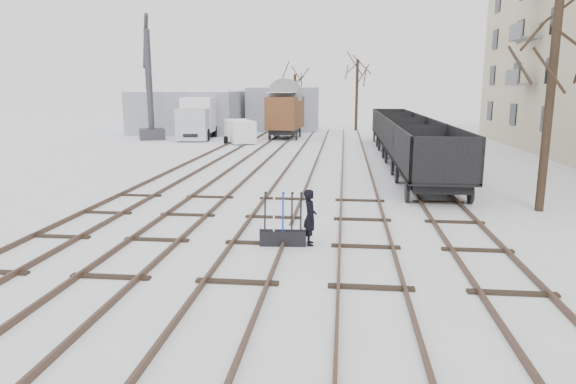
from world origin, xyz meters
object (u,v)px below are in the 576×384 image
object	(u,v)px
ground_frame	(283,235)
panel_van	(240,131)
box_van_wagon	(285,112)
freight_wagon_a	(431,169)
crane	(152,107)
worker	(310,217)
lorry	(199,117)

from	to	relation	value
ground_frame	panel_van	bearing A→B (deg)	99.82
box_van_wagon	panel_van	world-z (taller)	box_van_wagon
freight_wagon_a	panel_van	size ratio (longest dim) A/B	1.44
ground_frame	crane	distance (m)	32.79
worker	box_van_wagon	xyz separation A→B (m)	(-4.26, 31.08, 1.54)
freight_wagon_a	lorry	bearing A→B (deg)	126.08
ground_frame	lorry	world-z (taller)	lorry
freight_wagon_a	lorry	distance (m)	27.81
freight_wagon_a	box_van_wagon	world-z (taller)	box_van_wagon
panel_van	crane	world-z (taller)	crane
freight_wagon_a	panel_van	distance (m)	22.46
lorry	panel_van	xyz separation A→B (m)	(4.31, -3.53, -0.88)
ground_frame	worker	bearing A→B (deg)	3.39
crane	ground_frame	bearing A→B (deg)	-87.98
box_van_wagon	crane	distance (m)	11.50
lorry	crane	size ratio (longest dim) A/B	0.77
panel_van	ground_frame	bearing A→B (deg)	-99.74
lorry	crane	xyz separation A→B (m)	(-3.77, -1.40, 0.89)
freight_wagon_a	crane	xyz separation A→B (m)	(-20.14, 21.07, 1.71)
worker	ground_frame	bearing A→B (deg)	88.75
freight_wagon_a	lorry	world-z (taller)	lorry
worker	freight_wagon_a	bearing A→B (deg)	-38.59
panel_van	lorry	bearing A→B (deg)	116.96
ground_frame	lorry	distance (m)	32.53
lorry	crane	distance (m)	4.12
freight_wagon_a	crane	distance (m)	29.20
worker	panel_van	world-z (taller)	panel_van
ground_frame	crane	world-z (taller)	crane
ground_frame	box_van_wagon	world-z (taller)	box_van_wagon
box_van_wagon	lorry	distance (m)	7.59
ground_frame	box_van_wagon	distance (m)	31.45
freight_wagon_a	box_van_wagon	distance (m)	24.76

